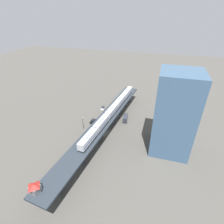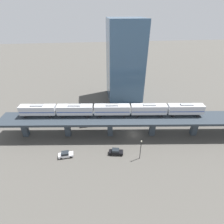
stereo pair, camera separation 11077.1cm
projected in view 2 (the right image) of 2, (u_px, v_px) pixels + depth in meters
ground_plane at (133, 134)px, 63.27m from camera, size 400.00×400.00×0.00m
elevated_viaduct at (134, 120)px, 60.08m from camera, size 18.48×92.37×7.21m
subway_train at (112, 109)px, 59.38m from camera, size 9.67×62.33×4.45m
street_car_white at (66, 155)px, 53.32m from camera, size 2.19×4.52×1.89m
street_car_black at (116, 152)px, 54.37m from camera, size 2.60×4.66×1.89m
delivery_truck at (92, 121)px, 67.66m from camera, size 3.13×7.42×3.20m
street_lamp at (141, 148)px, 51.14m from camera, size 0.44×0.44×6.94m
office_tower at (125, 61)px, 81.27m from camera, size 16.00×16.00×36.00m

